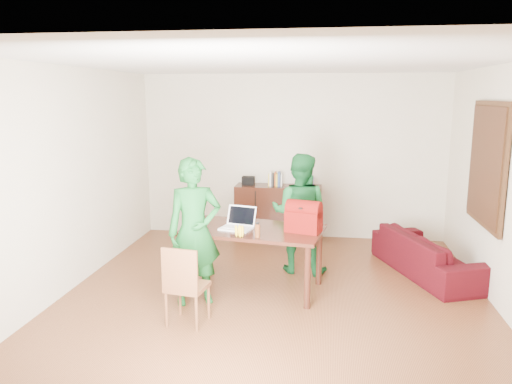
% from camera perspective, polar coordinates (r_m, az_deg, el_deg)
% --- Properties ---
extents(room, '(5.20, 5.70, 2.90)m').
position_cam_1_polar(room, '(5.74, 2.35, 0.48)').
color(room, '#4C2313').
rests_on(room, ground).
extents(table, '(1.76, 1.16, 0.77)m').
position_cam_1_polar(table, '(6.07, -0.27, -5.06)').
color(table, black).
rests_on(table, ground).
extents(chair, '(0.44, 0.43, 0.86)m').
position_cam_1_polar(chair, '(5.36, -7.87, -12.20)').
color(chair, brown).
rests_on(chair, ground).
extents(person_near, '(0.72, 0.61, 1.68)m').
position_cam_1_polar(person_near, '(5.69, -7.05, -4.52)').
color(person_near, '#145B21').
rests_on(person_near, ground).
extents(person_far, '(0.88, 0.74, 1.61)m').
position_cam_1_polar(person_far, '(6.69, 4.99, -2.44)').
color(person_far, '#145D28').
rests_on(person_far, ground).
extents(laptop, '(0.42, 0.34, 0.26)m').
position_cam_1_polar(laptop, '(6.00, -2.29, -3.85)').
color(laptop, white).
rests_on(laptop, table).
extents(bananas, '(0.16, 0.13, 0.05)m').
position_cam_1_polar(bananas, '(5.69, -1.92, -4.89)').
color(bananas, gold).
rests_on(bananas, table).
extents(bottle, '(0.07, 0.07, 0.17)m').
position_cam_1_polar(bottle, '(5.65, 0.18, -4.35)').
color(bottle, '#613116').
rests_on(bottle, table).
extents(red_bag, '(0.45, 0.34, 0.30)m').
position_cam_1_polar(red_bag, '(5.89, 5.46, -3.15)').
color(red_bag, '#681006').
rests_on(red_bag, table).
extents(sofa, '(1.36, 2.00, 0.55)m').
position_cam_1_polar(sofa, '(7.08, 19.09, -6.71)').
color(sofa, '#3A0712').
rests_on(sofa, ground).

